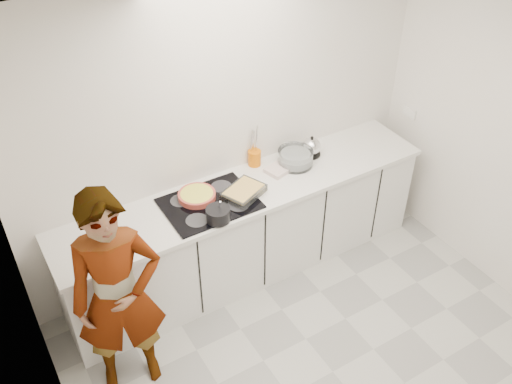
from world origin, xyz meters
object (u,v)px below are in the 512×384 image
baking_dish (244,192)px  hob (210,203)px  mixing_bowl (295,158)px  cook (118,297)px  tart_dish (197,195)px  utensil_crock (255,158)px  kettle (311,147)px  saucepan (218,214)px

baking_dish → hob: bearing=168.9°
baking_dish → mixing_bowl: size_ratio=1.01×
cook → baking_dish: bearing=32.4°
baking_dish → cook: cook is taller
hob → tart_dish: bearing=119.0°
utensil_crock → tart_dish: bearing=-164.2°
kettle → baking_dish: bearing=-165.4°
saucepan → kettle: (1.12, 0.37, 0.02)m
baking_dish → cook: (-1.22, -0.44, -0.11)m
hob → mixing_bowl: bearing=6.9°
saucepan → cook: size_ratio=0.14×
mixing_bowl → cook: (-1.82, -0.60, -0.13)m
hob → kettle: (1.08, 0.16, 0.07)m
saucepan → mixing_bowl: (0.92, 0.32, -0.00)m
tart_dish → mixing_bowl: bearing=0.2°
hob → tart_dish: (-0.06, 0.10, 0.03)m
hob → mixing_bowl: mixing_bowl is taller
tart_dish → cook: cook is taller
mixing_bowl → saucepan: bearing=-160.7°
tart_dish → baking_dish: bearing=-25.2°
saucepan → utensil_crock: size_ratio=1.70×
saucepan → kettle: 1.18m
tart_dish → utensil_crock: (0.64, 0.18, 0.03)m
hob → tart_dish: 0.12m
baking_dish → kettle: 0.83m
cook → hob: bearing=40.3°
tart_dish → baking_dish: 0.37m
cook → tart_dish: bearing=46.6°
saucepan → kettle: size_ratio=1.12×
tart_dish → cook: size_ratio=0.22×
hob → saucepan: saucepan is taller
cook → saucepan: bearing=29.6°
hob → saucepan: 0.23m
saucepan → baking_dish: (0.31, 0.16, -0.02)m
saucepan → mixing_bowl: 0.97m
tart_dish → saucepan: size_ratio=1.61×
kettle → cook: (-2.03, -0.65, -0.14)m
baking_dish → mixing_bowl: mixing_bowl is taller
mixing_bowl → kettle: kettle is taller
utensil_crock → cook: bearing=-153.0°
utensil_crock → cook: 1.72m
tart_dish → baking_dish: size_ratio=0.96×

